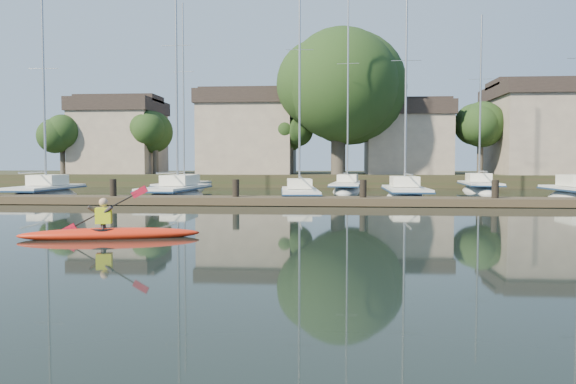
# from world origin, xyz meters

# --- Properties ---
(ground) EXTENTS (160.00, 160.00, 0.00)m
(ground) POSITION_xyz_m (0.00, 0.00, 0.00)
(ground) COLOR black
(ground) RESTS_ON ground
(kayak) EXTENTS (4.67, 1.74, 1.49)m
(kayak) POSITION_xyz_m (-4.27, 1.96, 0.18)
(kayak) COLOR red
(kayak) RESTS_ON ground
(dock) EXTENTS (34.00, 2.00, 1.80)m
(dock) POSITION_xyz_m (0.00, 14.00, 0.20)
(dock) COLOR #473928
(dock) RESTS_ON ground
(sailboat_0) EXTENTS (2.60, 8.19, 12.86)m
(sailboat_0) POSITION_xyz_m (-14.88, 18.49, -0.21)
(sailboat_0) COLOR silver
(sailboat_0) RESTS_ON ground
(sailboat_1) EXTENTS (2.61, 9.19, 14.90)m
(sailboat_1) POSITION_xyz_m (-7.30, 18.94, -0.20)
(sailboat_1) COLOR silver
(sailboat_1) RESTS_ON ground
(sailboat_2) EXTENTS (2.73, 8.49, 13.81)m
(sailboat_2) POSITION_xyz_m (-0.19, 17.76, -0.17)
(sailboat_2) COLOR silver
(sailboat_2) RESTS_ON ground
(sailboat_3) EXTENTS (2.21, 8.23, 13.25)m
(sailboat_3) POSITION_xyz_m (5.59, 19.14, -0.20)
(sailboat_3) COLOR silver
(sailboat_3) RESTS_ON ground
(sailboat_5) EXTENTS (2.69, 8.84, 14.42)m
(sailboat_5) POSITION_xyz_m (-8.98, 26.57, -0.18)
(sailboat_5) COLOR silver
(sailboat_5) RESTS_ON ground
(sailboat_6) EXTENTS (2.84, 9.80, 15.36)m
(sailboat_6) POSITION_xyz_m (2.58, 27.51, -0.18)
(sailboat_6) COLOR silver
(sailboat_6) RESTS_ON ground
(sailboat_7) EXTENTS (2.93, 8.54, 13.51)m
(sailboat_7) POSITION_xyz_m (11.72, 27.54, -0.20)
(sailboat_7) COLOR silver
(sailboat_7) RESTS_ON ground
(shore) EXTENTS (90.00, 25.25, 12.75)m
(shore) POSITION_xyz_m (1.61, 40.29, 3.23)
(shore) COLOR #253319
(shore) RESTS_ON ground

